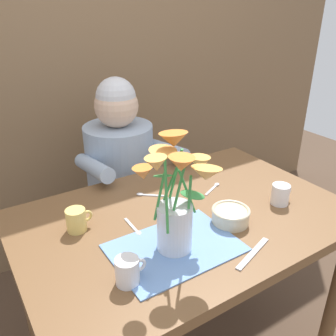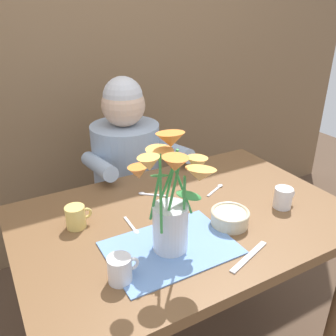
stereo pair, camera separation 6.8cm
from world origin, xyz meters
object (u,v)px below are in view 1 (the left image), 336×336
dinner_knife (253,253)px  tea_cup (128,271)px  flower_vase (176,197)px  coffee_cup (281,194)px  seated_person (122,187)px  ceramic_bowl (231,215)px  ceramic_mug (77,220)px

dinner_knife → tea_cup: 0.40m
flower_vase → coffee_cup: bearing=1.2°
seated_person → tea_cup: seated_person is taller
seated_person → flower_vase: size_ratio=3.08×
seated_person → coffee_cup: (0.32, -0.75, 0.22)m
tea_cup → dinner_knife: bearing=-14.4°
ceramic_bowl → ceramic_mug: ceramic_mug is taller
ceramic_mug → flower_vase: bearing=-48.9°
tea_cup → ceramic_mug: (-0.03, 0.32, 0.00)m
seated_person → dinner_knife: seated_person is taller
flower_vase → ceramic_bowl: size_ratio=2.71×
seated_person → ceramic_mug: seated_person is taller
coffee_cup → ceramic_mug: same height
dinner_knife → coffee_cup: 0.35m
dinner_knife → ceramic_mug: 0.59m
ceramic_bowl → seated_person: bearing=95.6°
seated_person → coffee_cup: bearing=-68.7°
ceramic_bowl → ceramic_mug: size_ratio=1.46×
ceramic_mug → seated_person: bearing=51.4°
tea_cup → ceramic_mug: bearing=95.7°
flower_vase → ceramic_mug: flower_vase is taller
ceramic_bowl → coffee_cup: size_ratio=1.46×
seated_person → ceramic_mug: size_ratio=12.20×
coffee_cup → tea_cup: bearing=-174.3°
seated_person → ceramic_bowl: (0.07, -0.74, 0.21)m
seated_person → tea_cup: 0.92m
ceramic_bowl → dinner_knife: 0.18m
flower_vase → ceramic_bowl: flower_vase is taller
ceramic_bowl → tea_cup: size_ratio=1.46×
seated_person → ceramic_bowl: seated_person is taller
seated_person → dinner_knife: bearing=-91.0°
dinner_knife → tea_cup: bearing=146.8°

